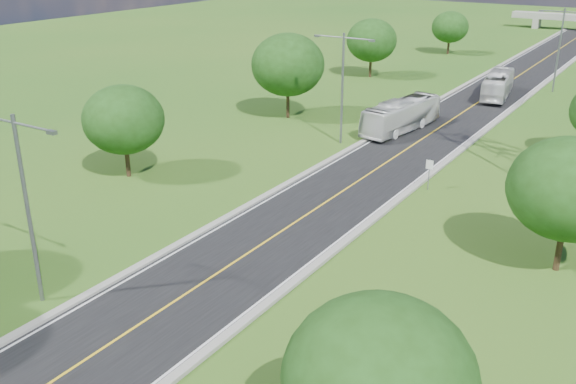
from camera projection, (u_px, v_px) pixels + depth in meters
name	position (u px, v px, depth m)	size (l,w,h in m)	color
ground	(457.00, 117.00, 68.20)	(260.00, 260.00, 0.00)	#265B19
road	(474.00, 105.00, 72.89)	(8.00, 150.00, 0.06)	black
curb_left	(439.00, 100.00, 74.99)	(0.50, 150.00, 0.22)	gray
curb_right	(513.00, 109.00, 70.74)	(0.50, 150.00, 0.22)	gray
speed_limit_sign	(429.00, 170.00, 47.76)	(0.55, 0.09, 2.40)	slate
streetlight_near_left	(25.00, 195.00, 31.41)	(5.90, 0.25, 10.00)	slate
streetlight_mid_left	(343.00, 79.00, 57.27)	(5.90, 0.25, 10.00)	slate
streetlight_far_right	(560.00, 43.00, 77.12)	(5.90, 0.25, 10.00)	slate
tree_lb	(124.00, 120.00, 49.43)	(6.30, 6.30, 7.33)	black
tree_lc	(288.00, 65.00, 65.82)	(7.56, 7.56, 8.79)	black
tree_ld	(372.00, 40.00, 85.86)	(6.72, 6.72, 7.82)	black
tree_le	(450.00, 27.00, 103.64)	(5.88, 5.88, 6.84)	black
tree_ra	(379.00, 379.00, 20.31)	(6.30, 6.30, 7.33)	black
tree_rb	(570.00, 189.00, 34.86)	(6.72, 6.72, 7.82)	black
bus_outbound	(498.00, 85.00, 75.75)	(2.51, 10.71, 2.98)	silver
bus_inbound	(401.00, 115.00, 62.50)	(2.58, 11.02, 3.07)	silver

